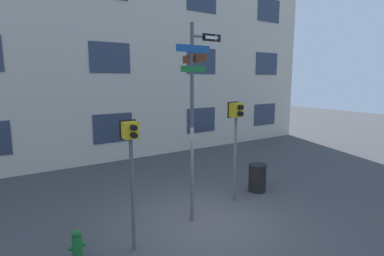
% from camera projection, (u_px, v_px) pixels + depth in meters
% --- Properties ---
extents(ground_plane, '(60.00, 60.00, 0.00)m').
position_uv_depth(ground_plane, '(206.00, 224.00, 7.72)').
color(ground_plane, '#424244').
extents(building_facade, '(24.00, 0.63, 12.28)m').
position_uv_depth(building_facade, '(106.00, 22.00, 12.85)').
color(building_facade, beige).
rests_on(building_facade, ground_plane).
extents(street_sign_pole, '(1.34, 1.04, 5.03)m').
position_uv_depth(street_sign_pole, '(194.00, 106.00, 7.47)').
color(street_sign_pole, '#4C4C51').
rests_on(street_sign_pole, ground_plane).
extents(pedestrian_signal_left, '(0.36, 0.40, 2.86)m').
position_uv_depth(pedestrian_signal_left, '(131.00, 152.00, 6.21)').
color(pedestrian_signal_left, '#4C4C51').
rests_on(pedestrian_signal_left, ground_plane).
extents(pedestrian_signal_right, '(0.41, 0.40, 3.03)m').
position_uv_depth(pedestrian_signal_right, '(236.00, 123.00, 8.86)').
color(pedestrian_signal_right, '#4C4C51').
rests_on(pedestrian_signal_right, ground_plane).
extents(fire_hydrant, '(0.37, 0.21, 0.67)m').
position_uv_depth(fire_hydrant, '(77.00, 245.00, 6.14)').
color(fire_hydrant, '#196028').
rests_on(fire_hydrant, ground_plane).
extents(trash_bin, '(0.61, 0.61, 0.91)m').
position_uv_depth(trash_bin, '(257.00, 178.00, 9.93)').
color(trash_bin, black).
rests_on(trash_bin, ground_plane).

